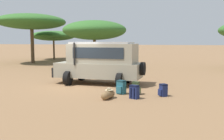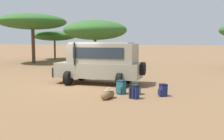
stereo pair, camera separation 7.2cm
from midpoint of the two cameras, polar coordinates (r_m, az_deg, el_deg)
The scene contains 10 objects.
ground_plane at distance 14.78m, azimuth -7.57°, elevation -3.44°, with size 320.00×320.00×0.00m, color olive.
safari_vehicle at distance 15.20m, azimuth -2.32°, elevation 1.80°, with size 5.39×2.87×2.44m.
backpack_beside_front_wheel at distance 11.44m, azimuth 5.03°, elevation -4.81°, with size 0.44×0.42×0.60m.
backpack_cluster_center at distance 12.39m, azimuth 2.13°, elevation -3.80°, with size 0.47×0.45×0.65m.
backpack_near_rear_wheel at distance 12.10m, azimuth 11.19°, elevation -4.36°, with size 0.45×0.44×0.57m.
backpack_outermost at distance 12.35m, azimuth 5.37°, elevation -3.99°, with size 0.42×0.38×0.59m.
duffel_bag_low_black_case at distance 11.39m, azimuth -0.77°, elevation -5.37°, with size 0.41×0.91×0.46m.
acacia_tree_far_left at distance 37.05m, azimuth -12.35°, elevation 7.27°, with size 5.96×6.31×3.88m.
acacia_tree_left_mid at distance 31.15m, azimuth -16.85°, elevation 9.99°, with size 7.44×8.08×5.50m.
acacia_tree_centre_back at distance 25.45m, azimuth -3.63°, elevation 8.64°, with size 6.15×5.76×4.47m.
Camera 2 is at (6.72, -12.94, 2.49)m, focal length 42.00 mm.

